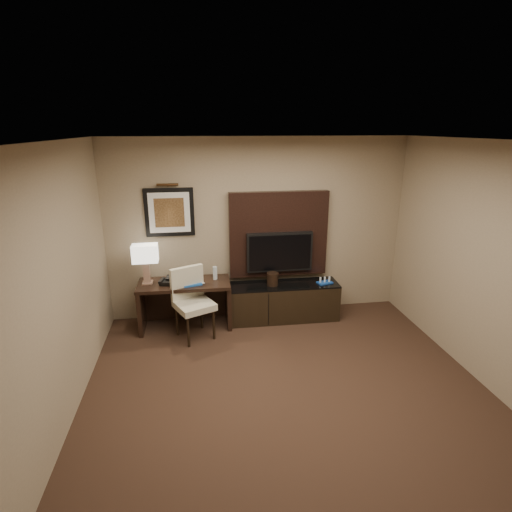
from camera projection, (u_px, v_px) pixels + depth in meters
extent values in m
cube|color=black|center=(296.00, 415.00, 4.10)|extent=(4.50, 5.00, 0.01)
cube|color=silver|center=(306.00, 142.00, 3.27)|extent=(4.50, 5.00, 0.01)
cube|color=gray|center=(258.00, 229.00, 6.03)|extent=(4.50, 0.01, 2.70)
cube|color=gray|center=(41.00, 310.00, 3.36)|extent=(0.01, 5.00, 2.70)
cube|color=black|center=(185.00, 305.00, 5.82)|extent=(1.32, 0.59, 0.70)
cube|color=black|center=(284.00, 301.00, 6.08)|extent=(1.66, 0.48, 0.57)
cube|color=black|center=(279.00, 234.00, 6.05)|extent=(1.50, 0.12, 1.30)
cube|color=black|center=(280.00, 252.00, 6.03)|extent=(1.00, 0.08, 0.60)
cube|color=black|center=(170.00, 212.00, 5.73)|extent=(0.70, 0.04, 0.70)
cylinder|color=#412915|center=(167.00, 185.00, 5.58)|extent=(0.04, 0.04, 0.30)
cube|color=#1B57B0|center=(190.00, 282.00, 5.70)|extent=(0.34, 0.40, 0.02)
imported|color=#BCA594|center=(191.00, 276.00, 5.63)|extent=(0.16, 0.07, 0.22)
cylinder|color=silver|center=(215.00, 273.00, 5.80)|extent=(0.06, 0.06, 0.19)
cylinder|color=black|center=(272.00, 279.00, 5.93)|extent=(0.20, 0.20, 0.19)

